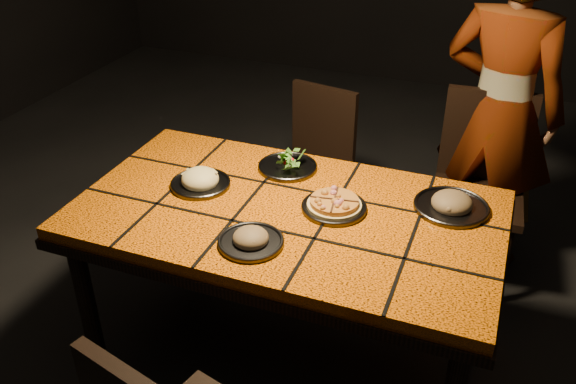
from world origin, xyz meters
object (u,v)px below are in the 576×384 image
(chair_far_right, at_px, (480,176))
(diner, at_px, (500,111))
(dining_table, at_px, (287,226))
(plate_pasta, at_px, (200,181))
(chair_far_left, at_px, (315,155))
(plate_pizza, at_px, (334,205))

(chair_far_right, relative_size, diner, 0.57)
(chair_far_right, distance_m, diner, 0.32)
(chair_far_right, xyz_separation_m, diner, (0.03, 0.14, 0.29))
(dining_table, bearing_deg, plate_pasta, 174.97)
(chair_far_right, bearing_deg, chair_far_left, 175.11)
(chair_far_right, height_order, plate_pizza, chair_far_right)
(dining_table, height_order, plate_pasta, plate_pasta)
(chair_far_left, height_order, chair_far_right, chair_far_right)
(diner, distance_m, plate_pasta, 1.48)
(chair_far_right, bearing_deg, plate_pizza, -122.43)
(plate_pizza, height_order, plate_pasta, plate_pasta)
(dining_table, relative_size, plate_pasta, 6.68)
(chair_far_left, relative_size, diner, 0.51)
(diner, height_order, plate_pizza, diner)
(chair_far_left, height_order, plate_pizza, chair_far_left)
(dining_table, height_order, chair_far_right, chair_far_right)
(chair_far_right, bearing_deg, dining_table, -128.43)
(dining_table, distance_m, plate_pasta, 0.40)
(chair_far_left, height_order, diner, diner)
(chair_far_right, distance_m, plate_pizza, 1.02)
(chair_far_left, relative_size, plate_pasta, 3.45)
(dining_table, relative_size, plate_pizza, 6.51)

